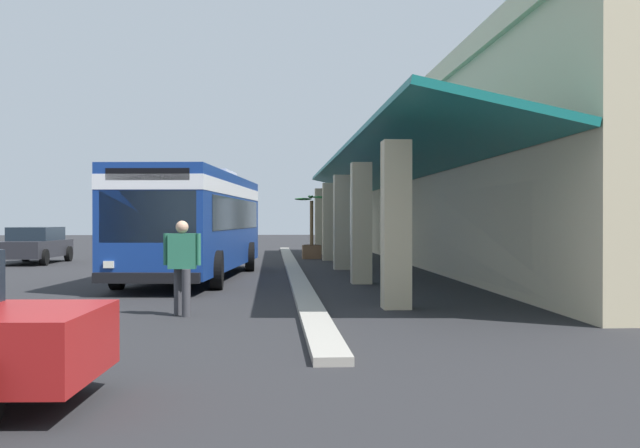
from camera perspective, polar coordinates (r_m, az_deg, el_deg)
ground at (r=26.25m, az=6.29°, el=-3.54°), size 120.00×120.00×0.00m
curb_strip at (r=26.45m, az=-2.09°, el=-3.38°), size 34.89×0.50×0.12m
plaza_building at (r=28.39m, az=17.74°, el=3.52°), size 29.37×13.43×6.71m
transit_bus at (r=22.90m, az=-9.49°, el=0.52°), size 11.40×3.61×3.34m
parked_sedan_charcoal at (r=32.36m, az=-20.95°, el=-1.50°), size 4.46×2.13×1.47m
pedestrian at (r=14.03m, az=-10.49°, el=-2.86°), size 0.45×0.70×1.76m
potted_palm at (r=33.80m, az=-0.64°, el=-1.55°), size 1.44×1.63×2.90m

